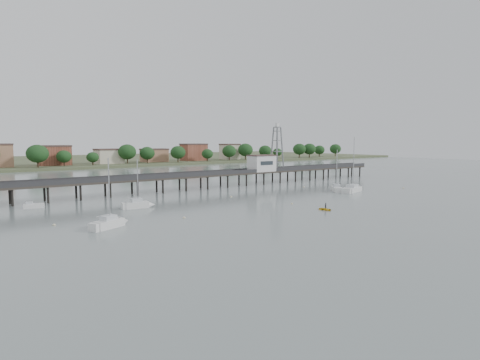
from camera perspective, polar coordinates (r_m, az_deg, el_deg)
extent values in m
plane|color=slate|center=(69.71, 19.31, -6.14)|extent=(500.00, 500.00, 0.00)
cube|color=#2D2823|center=(113.56, -6.62, 0.50)|extent=(150.00, 5.00, 0.50)
cube|color=#333335|center=(111.43, -6.00, 0.83)|extent=(150.00, 0.12, 1.10)
cube|color=#333335|center=(115.56, -7.23, 0.98)|extent=(150.00, 0.12, 1.10)
cylinder|color=black|center=(112.12, -6.12, -0.56)|extent=(0.50, 0.50, 4.40)
cylinder|color=black|center=(115.38, -7.09, -0.39)|extent=(0.50, 0.50, 4.40)
cylinder|color=black|center=(161.91, 16.67, 1.14)|extent=(0.50, 0.50, 4.40)
cylinder|color=black|center=(164.19, 15.61, 1.23)|extent=(0.50, 0.50, 4.40)
cube|color=silver|center=(127.75, 3.10, 2.34)|extent=(8.00, 5.00, 5.00)
cube|color=#4C3833|center=(127.63, 3.11, 3.53)|extent=(8.40, 5.40, 0.30)
cube|color=slate|center=(131.88, 5.31, 7.49)|extent=(1.80, 1.80, 0.30)
cube|color=silver|center=(131.91, 5.31, 7.82)|extent=(0.90, 0.90, 1.20)
cube|color=silver|center=(112.40, 13.56, -1.35)|extent=(5.06, 5.44, 1.65)
cone|color=silver|center=(115.67, 13.27, -1.15)|extent=(3.03, 3.05, 2.08)
cube|color=silver|center=(112.26, 13.57, -0.75)|extent=(2.81, 2.90, 0.75)
cylinder|color=#A5A8AA|center=(112.22, 13.60, 1.64)|extent=(0.18, 0.18, 10.05)
cylinder|color=#A5A8AA|center=(111.33, 13.66, -0.52)|extent=(2.12, 2.46, 0.12)
cube|color=silver|center=(85.03, -14.48, -3.59)|extent=(4.86, 2.32, 1.65)
cone|color=silver|center=(85.88, -12.60, -3.45)|extent=(2.14, 2.03, 1.82)
cube|color=silver|center=(84.85, -14.50, -2.80)|extent=(2.23, 1.68, 0.75)
cylinder|color=#A5A8AA|center=(84.46, -14.36, -0.07)|extent=(0.18, 0.18, 8.79)
cylinder|color=#A5A8AA|center=(84.57, -15.02, -2.47)|extent=(2.73, 0.42, 0.12)
cube|color=silver|center=(67.30, -18.19, -6.11)|extent=(5.61, 4.09, 1.65)
cone|color=silver|center=(69.57, -16.24, -5.67)|extent=(2.85, 2.78, 2.04)
cube|color=silver|center=(67.08, -18.22, -5.12)|extent=(2.80, 2.47, 0.75)
cylinder|color=#A5A8AA|center=(66.65, -18.11, -1.22)|extent=(0.18, 0.18, 9.82)
cylinder|color=#A5A8AA|center=(66.39, -18.77, -4.77)|extent=(2.81, 1.42, 0.12)
cube|color=silver|center=(112.46, 15.66, -1.40)|extent=(7.67, 4.64, 1.65)
cone|color=silver|center=(116.62, 16.48, -1.17)|extent=(3.64, 3.50, 2.79)
cube|color=silver|center=(112.33, 15.68, -0.80)|extent=(3.68, 3.02, 0.75)
cylinder|color=#A5A8AA|center=(112.28, 15.86, 2.46)|extent=(0.18, 0.18, 13.47)
cylinder|color=#A5A8AA|center=(111.16, 15.46, -0.58)|extent=(4.06, 1.26, 0.12)
cube|color=silver|center=(92.78, -27.24, -3.34)|extent=(4.08, 2.46, 1.06)
cube|color=silver|center=(92.76, -27.78, -2.97)|extent=(1.54, 1.54, 0.63)
imported|color=yellow|center=(82.04, 12.06, -4.20)|extent=(2.04, 0.73, 2.81)
imported|color=black|center=(82.04, 12.06, -4.20)|extent=(0.53, 1.23, 0.29)
ellipsoid|color=beige|center=(88.47, 7.38, -3.36)|extent=(0.56, 0.56, 0.39)
ellipsoid|color=beige|center=(125.77, 22.20, -1.06)|extent=(0.56, 0.56, 0.39)
ellipsoid|color=beige|center=(120.74, 9.06, -0.97)|extent=(0.56, 0.56, 0.39)
ellipsoid|color=beige|center=(72.64, -24.93, -5.82)|extent=(0.56, 0.56, 0.39)
ellipsoid|color=beige|center=(72.66, -7.95, -5.34)|extent=(0.56, 0.56, 0.39)
ellipsoid|color=beige|center=(98.54, -1.29, -2.39)|extent=(0.56, 0.56, 0.39)
cube|color=#475133|center=(288.71, -25.49, 2.45)|extent=(500.00, 170.00, 1.40)
cube|color=brown|center=(225.81, -24.89, 3.05)|extent=(13.00, 10.50, 9.00)
cube|color=brown|center=(233.24, -18.15, 3.36)|extent=(13.00, 10.50, 9.00)
cube|color=brown|center=(243.27, -12.11, 3.60)|extent=(13.00, 10.50, 9.00)
cube|color=brown|center=(255.76, -6.60, 3.78)|extent=(13.00, 10.50, 9.00)
cube|color=brown|center=(270.96, -1.47, 3.92)|extent=(13.00, 10.50, 9.00)
ellipsoid|color=#193D19|center=(216.49, -21.64, 3.17)|extent=(8.00, 8.00, 6.80)
ellipsoid|color=#193D19|center=(273.75, 3.42, 3.99)|extent=(8.00, 8.00, 6.80)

